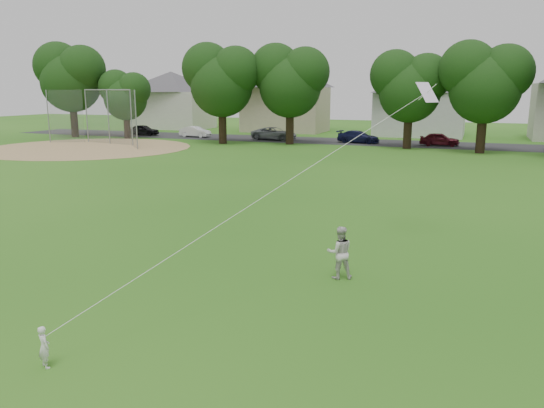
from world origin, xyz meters
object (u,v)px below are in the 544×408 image
at_px(older_boy, 340,253).
at_px(baseball_backstop, 104,117).
at_px(toddler, 44,347).
at_px(kite, 289,181).

bearing_deg(older_boy, baseball_backstop, -68.54).
height_order(toddler, older_boy, older_boy).
xyz_separation_m(older_boy, baseball_backstop, (-29.52, 27.58, 1.79)).
xyz_separation_m(older_boy, kite, (-1.16, -0.89, 2.05)).
bearing_deg(older_boy, toddler, 33.84).
xyz_separation_m(toddler, older_boy, (3.93, 6.62, 0.32)).
height_order(kite, baseball_backstop, kite).
bearing_deg(baseball_backstop, toddler, -53.19).
bearing_deg(older_boy, kite, 12.05).
bearing_deg(kite, baseball_backstop, 134.88).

